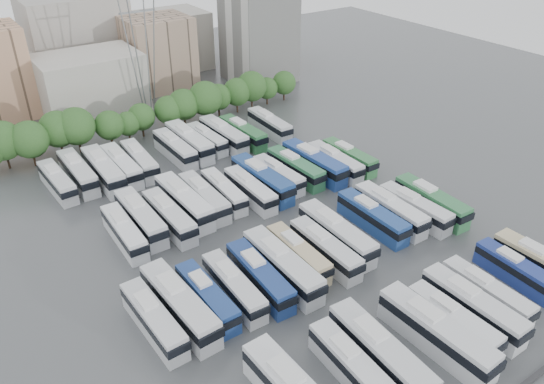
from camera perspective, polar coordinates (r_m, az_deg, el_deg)
ground at (r=72.36m, az=1.23°, el=-5.04°), size 220.00×220.00×0.00m
tree_line at (r=102.46m, az=-13.76°, el=8.23°), size 65.02×8.25×8.54m
city_buildings at (r=127.25m, az=-21.34°, el=12.94°), size 102.00×35.00×20.00m
apartment_tower at (r=129.23m, az=-1.43°, el=17.56°), size 14.00×14.00×26.00m
electricity_pylon at (r=106.87m, az=-14.16°, el=17.03°), size 9.00×6.91×33.83m
bus_r0_s4 at (r=54.13m, az=8.70°, el=-18.13°), size 3.02×11.65×3.62m
bus_r0_s5 at (r=55.42m, az=11.58°, el=-16.59°), size 3.48×13.44×4.18m
bus_r0_s7 at (r=58.65m, az=17.22°, el=-14.24°), size 3.48×13.71×4.27m
bus_r0_s8 at (r=61.12m, az=18.90°, el=-12.91°), size 2.65×11.18×3.49m
bus_r0_s9 at (r=63.17m, az=20.78°, el=-11.40°), size 2.83×12.59×3.94m
bus_r0_s10 at (r=65.86m, az=22.09°, el=-9.98°), size 2.48×11.30×3.54m
bus_r0_s12 at (r=70.66m, az=24.86°, el=-7.68°), size 2.77×11.01×3.43m
bus_r0_s13 at (r=72.72m, az=27.02°, el=-6.91°), size 2.87×12.29×3.84m
bus_r1_s0 at (r=59.27m, az=-12.61°, el=-13.24°), size 2.99×11.86×3.69m
bus_r1_s1 at (r=60.07m, az=-9.91°, el=-11.81°), size 3.65×13.70×4.26m
bus_r1_s2 at (r=61.09m, az=-7.00°, el=-11.11°), size 2.56×11.29×3.54m
bus_r1_s3 at (r=62.05m, az=-4.12°, el=-10.10°), size 2.82×11.60×3.62m
bus_r1_s4 at (r=63.15m, az=-1.32°, el=-9.05°), size 3.23×12.31×3.83m
bus_r1_s5 at (r=64.37m, az=1.12°, el=-7.91°), size 3.02×13.57×4.25m
bus_r1_s6 at (r=66.91m, az=2.82°, el=-6.61°), size 2.71×11.30×3.53m
bus_r1_s7 at (r=67.72m, az=5.74°, el=-6.10°), size 2.74×12.07×3.78m
bus_r1_s8 at (r=70.32m, az=6.95°, el=-4.44°), size 3.10×13.35×4.18m
bus_r1_s10 at (r=74.68m, az=10.75°, el=-2.65°), size 2.72×12.20×3.83m
bus_r1_s11 at (r=76.72m, az=12.61°, el=-1.86°), size 2.92×12.54×3.92m
bus_r1_s12 at (r=78.09m, az=15.10°, el=-1.67°), size 3.05×12.01×3.74m
bus_r1_s13 at (r=80.16m, az=16.78°, el=-0.95°), size 3.18×12.74×3.97m
bus_r2_s1 at (r=73.21m, az=-15.61°, el=-4.16°), size 2.73×11.65×3.64m
bus_r2_s2 at (r=75.30m, az=-13.95°, el=-2.66°), size 2.85×12.91×4.05m
bus_r2_s3 at (r=74.79m, az=-10.99°, el=-2.60°), size 2.89×12.40×3.88m
bus_r2_s4 at (r=77.49m, az=-9.44°, el=-1.00°), size 3.23×13.58×4.24m
bus_r2_s5 at (r=78.52m, az=-7.32°, el=-0.53°), size 2.82×12.26×3.84m
bus_r2_s6 at (r=79.97m, az=-5.20°, el=0.09°), size 2.98×11.29×3.51m
bus_r2_s7 at (r=79.92m, az=-2.36°, el=0.25°), size 2.67×11.75×3.68m
bus_r2_s8 at (r=82.17m, az=-1.06°, el=1.40°), size 3.39×13.51×4.21m
bus_r2_s9 at (r=84.23m, az=0.70°, el=1.90°), size 2.93×11.15×3.47m
bus_r2_s10 at (r=85.95m, az=2.53°, el=2.63°), size 3.18×12.34×3.84m
bus_r2_s11 at (r=87.26m, az=4.54°, el=3.17°), size 3.58×13.70×4.26m
bus_r2_s12 at (r=88.39m, az=6.78°, el=3.24°), size 2.72×12.02×3.77m
bus_r2_s13 at (r=90.52m, az=8.30°, el=3.76°), size 2.73×11.50×3.59m
bus_r3_s0 at (r=88.54m, az=-22.10°, el=1.06°), size 3.16×11.83×3.68m
bus_r3_s1 at (r=89.78m, az=-20.15°, el=2.01°), size 2.98×12.91×4.04m
bus_r3_s2 at (r=88.91m, az=-17.68°, el=2.27°), size 3.07×13.65×4.28m
bus_r3_s3 at (r=89.83m, az=-15.88°, el=2.76°), size 2.78×12.62×3.96m
bus_r3_s4 at (r=90.93m, az=-14.06°, el=3.33°), size 3.22×12.25×3.81m
bus_r3_s6 at (r=93.65m, az=-10.38°, el=4.63°), size 2.86×12.46×3.90m
bus_r3_s7 at (r=95.42m, az=-8.89°, el=5.40°), size 3.13×13.67×4.28m
bus_r3_s8 at (r=96.97m, az=-7.01°, el=5.70°), size 2.91×11.11×3.46m
bus_r3_s9 at (r=97.56m, az=-5.22°, el=6.17°), size 3.24×13.15×4.10m
bus_r3_s10 at (r=98.33m, az=-3.16°, el=6.39°), size 3.17×12.49×3.89m
bus_r3_s12 at (r=101.89m, az=-0.28°, el=7.32°), size 2.99×12.25×3.82m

